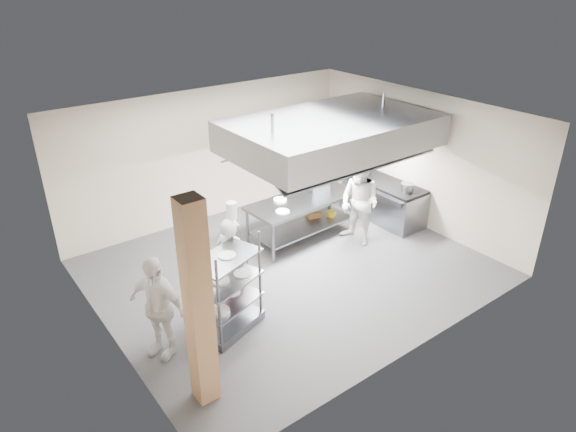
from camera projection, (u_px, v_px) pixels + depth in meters
floor at (290, 269)px, 10.02m from camera, size 7.00×7.00×0.00m
ceiling at (291, 118)px, 8.68m from camera, size 7.00×7.00×0.00m
wall_back at (209, 155)px, 11.50m from camera, size 7.00×0.00×7.00m
wall_left at (99, 259)px, 7.46m from camera, size 0.00×6.00×6.00m
wall_right at (417, 159)px, 11.24m from camera, size 0.00×6.00×6.00m
column at (198, 306)px, 6.43m from camera, size 0.30×0.30×3.00m
exhaust_hood at (331, 133)px, 9.94m from camera, size 4.00×2.50×0.60m
hood_strip_a at (295, 158)px, 9.60m from camera, size 1.60×0.12×0.04m
hood_strip_b at (364, 140)px, 10.57m from camera, size 1.60×0.12×0.04m
wall_shelf at (278, 141)px, 12.35m from camera, size 1.50×0.28×0.04m
island at (302, 218)px, 10.96m from camera, size 2.48×1.14×0.91m
island_worktop at (302, 200)px, 10.78m from camera, size 2.48×1.14×0.06m
island_undershelf at (302, 225)px, 11.03m from camera, size 2.28×1.02×0.04m
pass_rack at (227, 286)px, 8.03m from camera, size 1.25×0.96×1.65m
cooking_range at (383, 201)px, 11.85m from camera, size 0.80×2.00×0.84m
range_top at (385, 183)px, 11.65m from camera, size 0.78×1.96×0.06m
chef_head at (232, 263)px, 8.62m from camera, size 0.60×0.72×1.68m
chef_line at (360, 203)px, 10.59m from camera, size 0.78×0.96×1.84m
chef_plating at (157, 307)px, 7.51m from camera, size 0.81×1.06×1.68m
griddle at (316, 185)px, 11.14m from camera, size 0.49×0.38×0.24m
wicker_basket at (313, 214)px, 11.31m from camera, size 0.35×0.28×0.14m
stockpot at (407, 187)px, 11.11m from camera, size 0.27×0.27×0.19m
plate_stack at (228, 301)px, 8.16m from camera, size 0.28×0.28×0.05m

